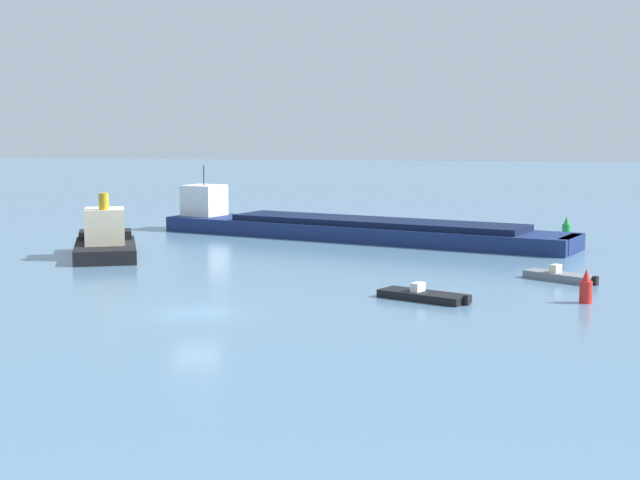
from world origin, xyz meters
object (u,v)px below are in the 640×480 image
at_px(tugboat, 105,240).
at_px(channel_buoy_red, 586,288).
at_px(fishing_skiff, 424,295).
at_px(cargo_barge, 352,228).
at_px(small_motorboat, 560,276).
at_px(channel_buoy_green, 566,229).

bearing_deg(tugboat, channel_buoy_red, -21.71).
relative_size(fishing_skiff, cargo_barge, 0.15).
bearing_deg(small_motorboat, cargo_barge, 129.23).
xyz_separation_m(fishing_skiff, channel_buoy_green, (10.32, 30.96, 0.57)).
bearing_deg(small_motorboat, tugboat, 170.15).
xyz_separation_m(fishing_skiff, cargo_barge, (-7.69, 27.36, 0.72)).
bearing_deg(cargo_barge, channel_buoy_green, 11.29).
height_order(cargo_barge, channel_buoy_green, cargo_barge).
bearing_deg(cargo_barge, channel_buoy_red, -58.39).
xyz_separation_m(fishing_skiff, channel_buoy_red, (8.84, 0.49, 0.57)).
height_order(cargo_barge, tugboat, cargo_barge).
xyz_separation_m(small_motorboat, fishing_skiff, (-8.07, -8.04, -0.02)).
height_order(small_motorboat, channel_buoy_green, channel_buoy_green).
relative_size(tugboat, channel_buoy_red, 5.43).
relative_size(fishing_skiff, channel_buoy_green, 2.83).
height_order(tugboat, channel_buoy_green, tugboat).
bearing_deg(small_motorboat, channel_buoy_green, 84.39).
bearing_deg(fishing_skiff, tugboat, 150.57).
xyz_separation_m(small_motorboat, channel_buoy_green, (2.25, 22.91, 0.54)).
relative_size(fishing_skiff, channel_buoy_red, 2.83).
height_order(fishing_skiff, tugboat, tugboat).
bearing_deg(channel_buoy_green, cargo_barge, -168.71).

